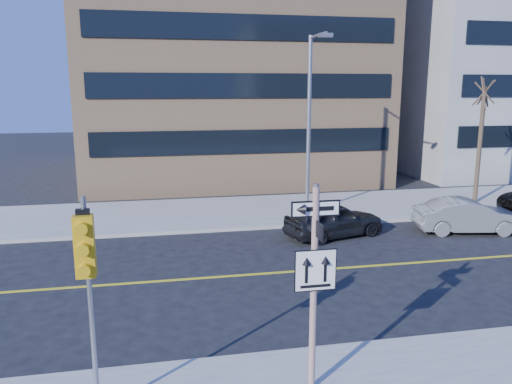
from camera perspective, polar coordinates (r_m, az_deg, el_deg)
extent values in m
plane|color=black|center=(12.68, 2.81, -15.87)|extent=(120.00, 120.00, 0.00)
cylinder|color=beige|center=(9.59, 6.60, -11.23)|extent=(0.13, 0.13, 4.00)
cylinder|color=gray|center=(8.99, 6.90, 0.76)|extent=(0.10, 0.10, 0.06)
cube|color=black|center=(9.08, 6.84, -1.90)|extent=(0.92, 0.03, 0.30)
cube|color=black|center=(9.17, 6.78, -4.03)|extent=(0.03, 0.92, 0.30)
cube|color=white|center=(9.35, 6.82, -8.89)|extent=(0.80, 0.03, 0.80)
cylinder|color=gray|center=(9.27, -18.32, -12.63)|extent=(0.09, 0.09, 4.00)
cube|color=gold|center=(8.66, -19.00, -5.91)|extent=(0.32, 0.22, 1.05)
sphere|color=#8C0705|center=(8.45, -19.26, -3.89)|extent=(0.17, 0.17, 0.17)
sphere|color=black|center=(8.55, -19.10, -6.15)|extent=(0.17, 0.17, 0.17)
sphere|color=black|center=(8.66, -18.95, -8.36)|extent=(0.17, 0.17, 0.17)
imported|color=black|center=(20.28, 8.90, -3.14)|extent=(2.71, 4.41, 1.40)
imported|color=gray|center=(22.38, 23.08, -2.54)|extent=(2.26, 4.46, 1.40)
cylinder|color=gray|center=(22.97, 6.05, 7.42)|extent=(0.18, 0.18, 8.00)
cylinder|color=gray|center=(22.06, 7.07, 17.37)|extent=(0.10, 2.20, 0.10)
cube|color=gray|center=(21.10, 7.95, 17.33)|extent=(0.55, 0.30, 0.16)
cylinder|color=#31281D|center=(27.36, 24.19, 4.84)|extent=(0.22, 0.22, 5.80)
cube|color=tan|center=(36.33, -3.73, 16.73)|extent=(18.00, 18.00, 18.00)
cube|color=gray|center=(43.99, 27.04, 12.68)|extent=(20.00, 16.00, 15.00)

